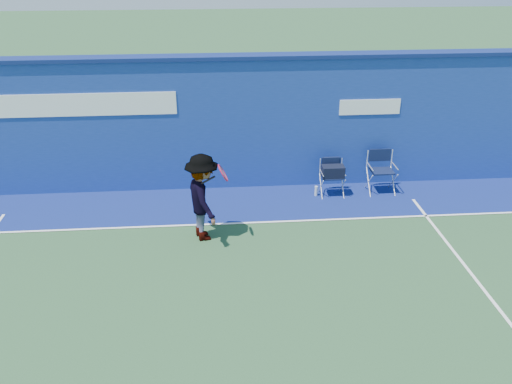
{
  "coord_description": "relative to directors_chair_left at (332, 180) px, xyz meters",
  "views": [
    {
      "loc": [
        0.05,
        -6.68,
        5.41
      ],
      "look_at": [
        0.81,
        2.6,
        1.0
      ],
      "focal_mm": 38.0,
      "sensor_mm": 36.0,
      "label": 1
    }
  ],
  "objects": [
    {
      "name": "ground",
      "position": [
        -2.7,
        -4.42,
        -0.36
      ],
      "size": [
        80.0,
        80.0,
        0.0
      ],
      "primitive_type": "plane",
      "color": "#284B2B",
      "rests_on": "ground"
    },
    {
      "name": "water_bottle",
      "position": [
        -0.36,
        -0.03,
        -0.24
      ],
      "size": [
        0.07,
        0.07,
        0.24
      ],
      "primitive_type": "cylinder",
      "color": "silver",
      "rests_on": "ground"
    },
    {
      "name": "directors_chair_right",
      "position": [
        1.16,
        0.08,
        -0.06
      ],
      "size": [
        0.58,
        0.52,
        0.97
      ],
      "color": "silver",
      "rests_on": "ground"
    },
    {
      "name": "court_lines",
      "position": [
        -2.7,
        -3.82,
        -0.35
      ],
      "size": [
        24.0,
        12.0,
        0.01
      ],
      "color": "white",
      "rests_on": "out_of_bounds_strip"
    },
    {
      "name": "directors_chair_left",
      "position": [
        0.0,
        0.0,
        0.0
      ],
      "size": [
        0.5,
        0.46,
        0.85
      ],
      "color": "silver",
      "rests_on": "ground"
    },
    {
      "name": "out_of_bounds_strip",
      "position": [
        -2.7,
        -0.32,
        -0.36
      ],
      "size": [
        24.0,
        1.8,
        0.01
      ],
      "primitive_type": "cube",
      "color": "navy",
      "rests_on": "ground"
    },
    {
      "name": "tennis_player",
      "position": [
        -2.91,
        -1.72,
        0.51
      ],
      "size": [
        0.99,
        1.27,
        1.74
      ],
      "color": "#EA4738",
      "rests_on": "ground"
    },
    {
      "name": "stadium_wall",
      "position": [
        -2.71,
        0.78,
        1.19
      ],
      "size": [
        24.0,
        0.5,
        3.08
      ],
      "color": "navy",
      "rests_on": "ground"
    }
  ]
}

